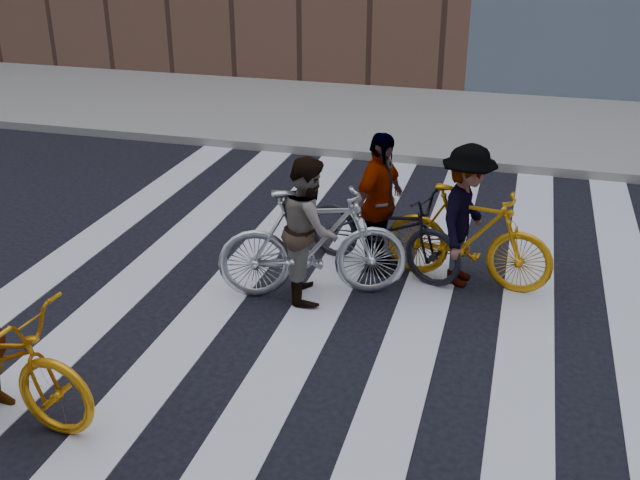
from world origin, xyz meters
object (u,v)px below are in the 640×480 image
at_px(bike_silver_mid, 313,244).
at_px(rider_mid, 309,228).
at_px(rider_right, 466,216).
at_px(bike_yellow_right, 468,237).
at_px(bike_dark_rear, 382,228).
at_px(rider_rear, 379,203).

relative_size(bike_silver_mid, rider_mid, 1.30).
relative_size(rider_mid, rider_right, 0.98).
height_order(bike_yellow_right, bike_dark_rear, bike_yellow_right).
bearing_deg(bike_dark_rear, rider_mid, 160.97).
height_order(bike_silver_mid, rider_right, rider_right).
distance_m(bike_yellow_right, bike_dark_rear, 1.00).
bearing_deg(bike_yellow_right, rider_right, 99.01).
bearing_deg(bike_silver_mid, bike_dark_rear, -55.41).
bearing_deg(rider_right, bike_yellow_right, -80.99).
bearing_deg(rider_right, bike_silver_mid, 125.21).
bearing_deg(rider_mid, rider_right, -84.07).
relative_size(bike_yellow_right, rider_mid, 1.19).
height_order(rider_mid, rider_right, rider_right).
height_order(bike_silver_mid, bike_yellow_right, bike_silver_mid).
bearing_deg(rider_rear, bike_yellow_right, -74.55).
height_order(rider_right, rider_rear, rider_rear).
distance_m(bike_dark_rear, rider_mid, 1.08).
height_order(bike_dark_rear, rider_rear, rider_rear).
distance_m(bike_yellow_right, rider_rear, 1.08).
height_order(bike_silver_mid, rider_rear, rider_rear).
bearing_deg(bike_dark_rear, rider_right, -74.93).
bearing_deg(bike_silver_mid, rider_right, -83.36).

